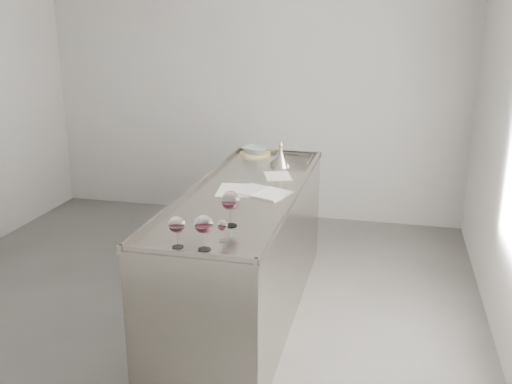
% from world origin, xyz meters
% --- Properties ---
extents(room_shell, '(4.54, 5.04, 2.84)m').
position_xyz_m(room_shell, '(0.00, 0.00, 1.40)').
color(room_shell, '#4D4B48').
rests_on(room_shell, ground).
extents(counter, '(0.77, 2.42, 0.97)m').
position_xyz_m(counter, '(0.50, 0.30, 0.47)').
color(counter, gray).
rests_on(counter, ground).
extents(wine_glass_left, '(0.09, 0.09, 0.18)m').
position_xyz_m(wine_glass_left, '(0.41, -0.78, 1.06)').
color(wine_glass_left, white).
rests_on(wine_glass_left, counter).
extents(wine_glass_middle, '(0.10, 0.10, 0.19)m').
position_xyz_m(wine_glass_middle, '(0.56, -0.78, 1.08)').
color(wine_glass_middle, white).
rests_on(wine_glass_middle, counter).
extents(wine_glass_right, '(0.11, 0.11, 0.21)m').
position_xyz_m(wine_glass_right, '(0.59, -0.40, 1.09)').
color(wine_glass_right, white).
rests_on(wine_glass_right, counter).
extents(wine_glass_small, '(0.06, 0.06, 0.12)m').
position_xyz_m(wine_glass_small, '(0.62, -0.64, 1.03)').
color(wine_glass_small, white).
rests_on(wine_glass_small, counter).
extents(notebook, '(0.45, 0.38, 0.02)m').
position_xyz_m(notebook, '(0.62, 0.28, 0.95)').
color(notebook, white).
rests_on(notebook, counter).
extents(loose_paper_top, '(0.28, 0.36, 0.00)m').
position_xyz_m(loose_paper_top, '(0.42, 0.29, 0.94)').
color(loose_paper_top, silver).
rests_on(loose_paper_top, counter).
extents(loose_paper_under, '(0.27, 0.32, 0.00)m').
position_xyz_m(loose_paper_under, '(0.65, 0.72, 0.94)').
color(loose_paper_under, white).
rests_on(loose_paper_under, counter).
extents(trivet, '(0.28, 0.28, 0.02)m').
position_xyz_m(trivet, '(0.31, 1.38, 0.95)').
color(trivet, '#C8B881').
rests_on(trivet, counter).
extents(ceramic_bowl, '(0.28, 0.28, 0.05)m').
position_xyz_m(ceramic_bowl, '(0.31, 1.38, 0.99)').
color(ceramic_bowl, '#8B9DA2').
rests_on(ceramic_bowl, trivet).
extents(wine_funnel, '(0.15, 0.15, 0.22)m').
position_xyz_m(wine_funnel, '(0.61, 1.03, 1.01)').
color(wine_funnel, '#A8A096').
rests_on(wine_funnel, counter).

